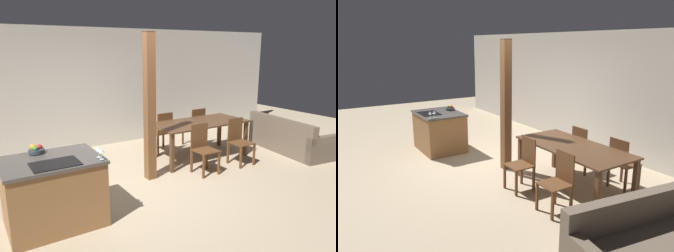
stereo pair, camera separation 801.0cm
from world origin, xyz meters
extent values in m
plane|color=tan|center=(0.00, 0.00, 0.00)|extent=(16.00, 16.00, 0.00)
cube|color=beige|center=(0.00, 2.79, 1.35)|extent=(11.20, 0.08, 2.70)
cube|color=olive|center=(-1.48, -0.31, 0.43)|extent=(1.17, 0.89, 0.85)
cube|color=#4C4742|center=(-1.48, -0.31, 0.87)|extent=(1.21, 0.93, 0.04)
cube|color=black|center=(-1.48, -0.53, 0.90)|extent=(0.56, 0.40, 0.01)
cylinder|color=#383D47|center=(-1.58, 0.02, 0.93)|extent=(0.20, 0.20, 0.05)
sphere|color=red|center=(-1.53, 0.03, 0.97)|extent=(0.07, 0.07, 0.07)
sphere|color=gold|center=(-1.61, 0.05, 0.98)|extent=(0.08, 0.08, 0.08)
sphere|color=#3D8E38|center=(-1.60, -0.02, 0.97)|extent=(0.07, 0.07, 0.07)
cylinder|color=silver|center=(-0.95, -0.70, 0.90)|extent=(0.06, 0.06, 0.00)
cylinder|color=silver|center=(-0.95, -0.70, 0.95)|extent=(0.01, 0.01, 0.09)
cone|color=silver|center=(-0.95, -0.70, 1.02)|extent=(0.08, 0.08, 0.06)
cylinder|color=silver|center=(-0.95, -0.60, 0.90)|extent=(0.06, 0.06, 0.00)
cylinder|color=silver|center=(-0.95, -0.60, 0.95)|extent=(0.01, 0.01, 0.09)
cone|color=silver|center=(-0.95, -0.60, 1.02)|extent=(0.08, 0.08, 0.06)
cube|color=#51331E|center=(1.75, 0.80, 0.76)|extent=(2.01, 0.97, 0.03)
cube|color=#51331E|center=(0.81, 0.39, 0.37)|extent=(0.07, 0.07, 0.74)
cube|color=#51331E|center=(2.68, 0.39, 0.37)|extent=(0.07, 0.07, 0.74)
cube|color=#51331E|center=(0.81, 1.22, 0.37)|extent=(0.07, 0.07, 0.74)
cube|color=#51331E|center=(2.68, 1.22, 0.37)|extent=(0.07, 0.07, 0.74)
cube|color=brown|center=(1.29, 0.02, 0.44)|extent=(0.40, 0.40, 0.02)
cube|color=brown|center=(1.29, 0.21, 0.68)|extent=(0.38, 0.02, 0.45)
cube|color=brown|center=(1.12, -0.15, 0.22)|extent=(0.04, 0.04, 0.43)
cube|color=brown|center=(1.47, -0.15, 0.22)|extent=(0.04, 0.04, 0.43)
cube|color=brown|center=(1.12, 0.20, 0.22)|extent=(0.04, 0.04, 0.43)
cube|color=brown|center=(1.47, 0.20, 0.22)|extent=(0.04, 0.04, 0.43)
cube|color=brown|center=(2.20, 0.02, 0.44)|extent=(0.40, 0.40, 0.02)
cube|color=brown|center=(2.20, 0.21, 0.68)|extent=(0.38, 0.02, 0.45)
cube|color=brown|center=(2.02, -0.15, 0.22)|extent=(0.04, 0.04, 0.43)
cube|color=brown|center=(2.37, -0.15, 0.22)|extent=(0.04, 0.04, 0.43)
cube|color=brown|center=(2.02, 0.20, 0.22)|extent=(0.04, 0.04, 0.43)
cube|color=brown|center=(2.37, 0.20, 0.22)|extent=(0.04, 0.04, 0.43)
cube|color=brown|center=(1.29, 1.59, 0.44)|extent=(0.40, 0.40, 0.02)
cube|color=brown|center=(1.29, 1.40, 0.68)|extent=(0.38, 0.02, 0.45)
cube|color=brown|center=(1.47, 1.76, 0.22)|extent=(0.04, 0.04, 0.43)
cube|color=brown|center=(1.12, 1.76, 0.22)|extent=(0.04, 0.04, 0.43)
cube|color=brown|center=(1.47, 1.41, 0.22)|extent=(0.04, 0.04, 0.43)
cube|color=brown|center=(1.12, 1.41, 0.22)|extent=(0.04, 0.04, 0.43)
cube|color=brown|center=(2.20, 1.59, 0.44)|extent=(0.40, 0.40, 0.02)
cube|color=brown|center=(2.20, 1.40, 0.68)|extent=(0.38, 0.02, 0.45)
cube|color=brown|center=(2.37, 1.76, 0.22)|extent=(0.04, 0.04, 0.43)
cube|color=brown|center=(2.02, 1.76, 0.22)|extent=(0.04, 0.04, 0.43)
cube|color=brown|center=(2.37, 1.41, 0.22)|extent=(0.04, 0.04, 0.43)
cube|color=brown|center=(2.02, 1.41, 0.22)|extent=(0.04, 0.04, 0.43)
cube|color=brown|center=(3.46, 0.12, 0.59)|extent=(0.44, 1.91, 0.36)
cube|color=brown|center=(0.34, 0.37, 1.26)|extent=(0.16, 0.16, 2.51)
camera|label=1|loc=(-2.34, -4.39, 2.25)|focal=35.00mm
camera|label=2|loc=(5.54, -2.94, 2.44)|focal=35.00mm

